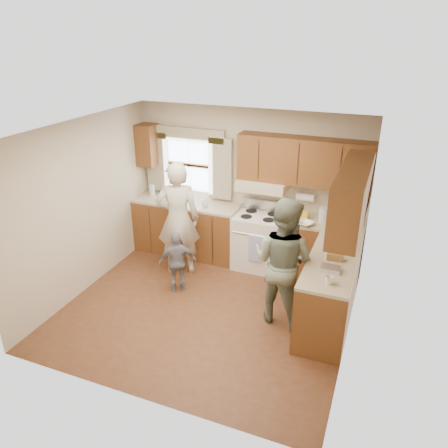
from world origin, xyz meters
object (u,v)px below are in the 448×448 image
at_px(stove, 259,240).
at_px(woman_right, 283,262).
at_px(child, 178,262).
at_px(woman_left, 178,219).

relative_size(stove, woman_right, 0.62).
relative_size(stove, child, 1.13).
distance_m(stove, woman_right, 1.50).
xyz_separation_m(woman_left, woman_right, (1.82, -0.63, -0.05)).
relative_size(woman_left, woman_right, 1.05).
height_order(woman_left, child, woman_left).
distance_m(woman_right, child, 1.64).
bearing_deg(woman_right, stove, -47.25).
height_order(stove, woman_right, woman_right).
bearing_deg(child, woman_right, 144.83).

